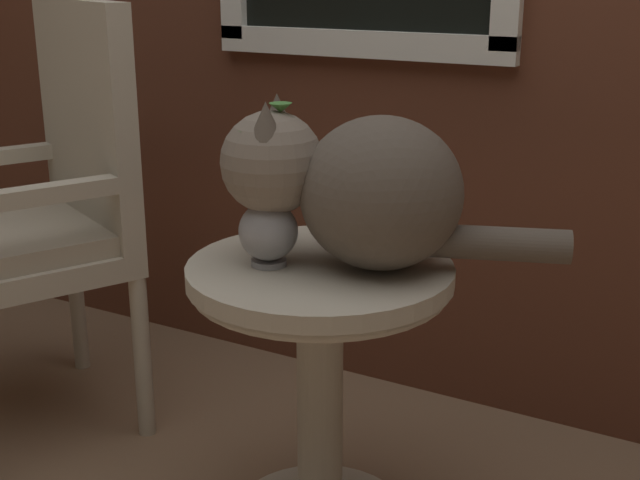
% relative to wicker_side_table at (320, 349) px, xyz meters
% --- Properties ---
extents(wicker_side_table, '(0.53, 0.53, 0.61)m').
position_rel_wicker_side_table_xyz_m(wicker_side_table, '(0.00, 0.00, 0.00)').
color(wicker_side_table, '#B2A893').
rests_on(wicker_side_table, ground_plane).
extents(wicker_chair, '(0.67, 0.65, 1.09)m').
position_rel_wicker_side_table_xyz_m(wicker_chair, '(-0.86, 0.11, 0.17)').
color(wicker_chair, '#B2A893').
rests_on(wicker_chair, ground_plane).
extents(cat, '(0.64, 0.38, 0.32)m').
position_rel_wicker_side_table_xyz_m(cat, '(0.07, 0.03, 0.34)').
color(cat, brown).
rests_on(cat, wicker_side_table).
extents(pewter_vase_with_ivy, '(0.12, 0.12, 0.31)m').
position_rel_wicker_side_table_xyz_m(pewter_vase_with_ivy, '(-0.09, -0.05, 0.27)').
color(pewter_vase_with_ivy, '#99999E').
rests_on(pewter_vase_with_ivy, wicker_side_table).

